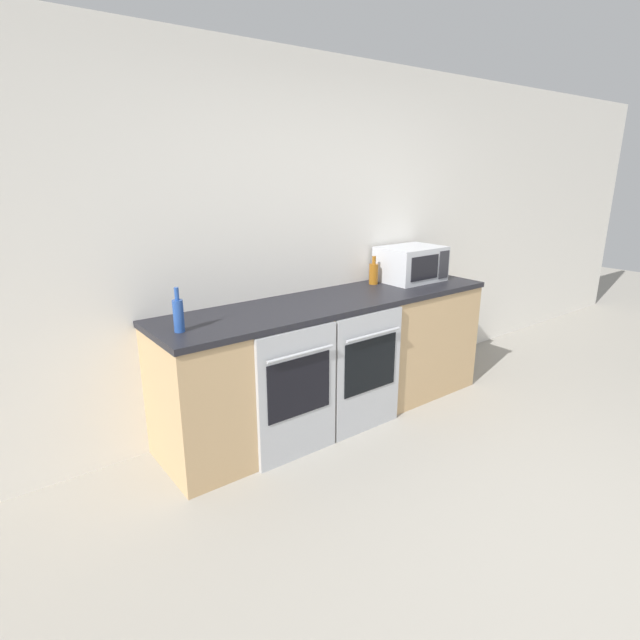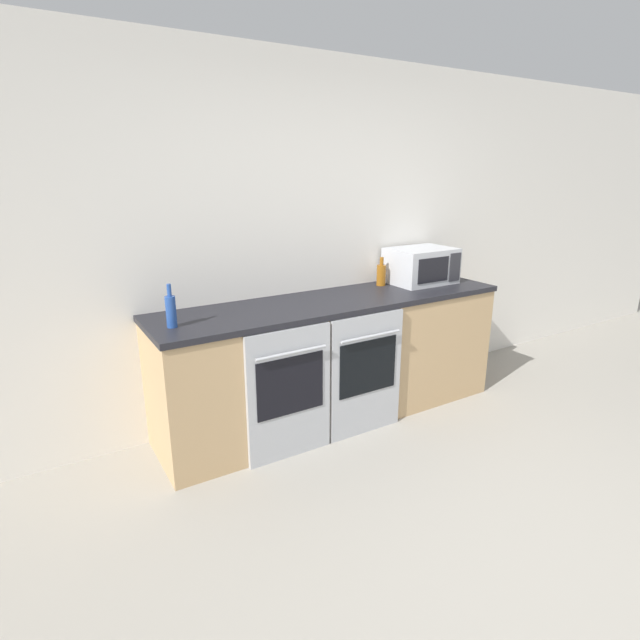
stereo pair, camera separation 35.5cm
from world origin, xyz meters
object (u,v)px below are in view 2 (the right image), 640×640
Objects in this scene: oven_left at (290,394)px; microwave at (421,266)px; bottle_amber at (381,274)px; oven_right at (367,374)px; bottle_blue at (171,310)px.

oven_left is 1.69× the size of microwave.
oven_left is 1.35m from bottle_amber.
oven_right is 0.92m from bottle_amber.
bottle_blue is at bearing -172.18° from bottle_amber.
bottle_blue is at bearing 156.30° from oven_left.
microwave is (1.45, 0.43, 0.62)m from oven_left.
oven_right is 3.37× the size of bottle_blue.
bottle_amber reaches higher than oven_right.
oven_right is at bearing -153.20° from microwave.
bottle_amber is (1.74, 0.24, -0.01)m from bottle_blue.
bottle_amber is at bearing 24.79° from oven_left.
oven_left is 1.00× the size of oven_right.
oven_left is 1.64m from microwave.
bottle_blue is (-0.63, 0.28, 0.58)m from oven_left.
oven_left is 3.85× the size of bottle_amber.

